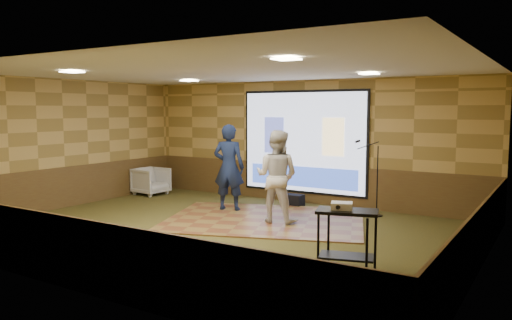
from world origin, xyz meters
The scene contains 19 objects.
ground centered at (0.00, 0.00, 0.00)m, with size 9.00×9.00×0.00m, color #333C1B.
room_shell centered at (0.00, 0.00, 2.09)m, with size 9.04×7.04×3.02m.
wainscot_back centered at (0.00, 3.48, 0.47)m, with size 9.00×0.04×0.95m, color #53351B.
wainscot_front centered at (0.00, -3.48, 0.47)m, with size 9.00×0.04×0.95m, color #53351B.
wainscot_left centered at (-4.48, 0.00, 0.47)m, with size 0.04×7.00×0.95m, color #53351B.
wainscot_right centered at (4.48, 0.00, 0.47)m, with size 0.04×7.00×0.95m, color #53351B.
projector_screen centered at (0.00, 3.44, 1.47)m, with size 3.32×0.06×2.52m.
downlight_nw centered at (-2.20, 1.80, 2.97)m, with size 0.32×0.32×0.02m, color beige.
downlight_ne centered at (2.20, 1.80, 2.97)m, with size 0.32×0.32×0.02m, color beige.
downlight_sw centered at (-2.20, -1.50, 2.97)m, with size 0.32×0.32×0.02m, color beige.
downlight_se centered at (2.20, -1.50, 2.97)m, with size 0.32×0.32×0.02m, color beige.
dance_floor centered at (0.22, 1.27, 0.01)m, with size 4.00×3.05×0.03m, color olive.
player_left centered at (-0.96, 1.65, 1.00)m, with size 0.71×0.46×1.94m, color #152143.
player_right centered at (0.55, 1.16, 0.96)m, with size 0.90×0.70×1.86m, color silver.
av_table centered at (2.90, -0.97, 0.61)m, with size 0.85×0.45×0.89m.
projector centered at (2.81, -0.97, 0.94)m, with size 0.30×0.25×0.10m, color white.
mic_stand centered at (2.00, 2.89, 0.49)m, with size 0.64×0.26×1.64m.
banquet_chair centered at (-4.00, 2.32, 0.37)m, with size 0.78×0.80×0.73m, color gray.
duffel_bag centered at (0.02, 2.95, 0.14)m, with size 0.44×0.29×0.27m, color black.
Camera 1 is at (5.45, -7.48, 2.30)m, focal length 35.00 mm.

